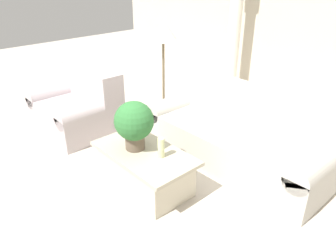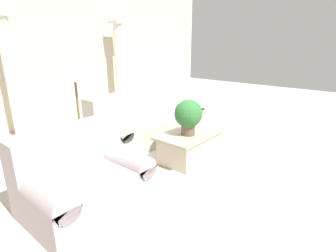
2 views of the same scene
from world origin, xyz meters
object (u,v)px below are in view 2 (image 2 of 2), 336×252
(floor_lamp, at_px, (74,75))
(sofa_long, at_px, (149,119))
(coffee_table, at_px, (191,145))
(potted_plant, at_px, (188,115))
(loveseat, at_px, (83,178))

(floor_lamp, bearing_deg, sofa_long, -2.06)
(coffee_table, height_order, potted_plant, potted_plant)
(sofa_long, bearing_deg, coffee_table, -104.91)
(coffee_table, xyz_separation_m, floor_lamp, (-1.13, 1.28, 1.11))
(coffee_table, distance_m, potted_plant, 0.54)
(coffee_table, bearing_deg, potted_plant, -167.69)
(loveseat, bearing_deg, coffee_table, -6.16)
(potted_plant, bearing_deg, loveseat, 172.51)
(loveseat, xyz_separation_m, floor_lamp, (0.69, 1.08, 0.98))
(coffee_table, bearing_deg, loveseat, 173.84)
(sofa_long, relative_size, potted_plant, 4.38)
(sofa_long, height_order, floor_lamp, floor_lamp)
(potted_plant, relative_size, floor_lamp, 0.35)
(coffee_table, height_order, floor_lamp, floor_lamp)
(sofa_long, bearing_deg, loveseat, -154.38)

